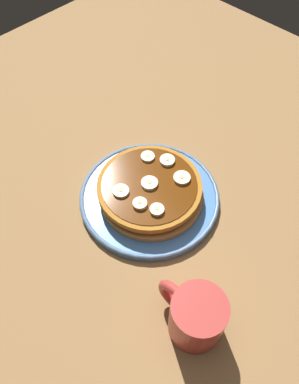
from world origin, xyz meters
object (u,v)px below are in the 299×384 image
object	(u,v)px
banana_slice_6	(148,157)
banana_slice_4	(140,204)
banana_slice_1	(182,178)
plate	(150,197)
banana_slice_5	(167,160)
banana_slice_3	(157,210)
pancake_stack	(151,192)
banana_slice_2	(121,191)
banana_slice_0	(151,185)
coffee_mug	(195,315)

from	to	relation	value
banana_slice_6	banana_slice_4	bearing A→B (deg)	127.24
banana_slice_1	banana_slice_4	world-z (taller)	banana_slice_4
plate	banana_slice_5	size ratio (longest dim) A/B	9.20
plate	banana_slice_3	bearing A→B (deg)	146.77
pancake_stack	banana_slice_3	bearing A→B (deg)	145.61
banana_slice_5	banana_slice_6	world-z (taller)	same
plate	banana_slice_2	world-z (taller)	banana_slice_2
banana_slice_0	banana_slice_4	xyz separation A→B (cm)	(-1.54, 4.45, 0.05)
coffee_mug	banana_slice_5	bearing A→B (deg)	-39.22
banana_slice_4	coffee_mug	bearing A→B (deg)	157.75
banana_slice_1	banana_slice_3	bearing A→B (deg)	100.57
plate	pancake_stack	xyz separation A→B (cm)	(-0.43, 0.14, 2.31)
pancake_stack	banana_slice_1	xyz separation A→B (cm)	(-3.12, -5.35, 2.09)
plate	banana_slice_6	distance (cm)	7.95
banana_slice_3	banana_slice_6	distance (cm)	12.76
banana_slice_4	banana_slice_5	xyz separation A→B (cm)	(3.45, -11.06, -0.05)
banana_slice_0	coffee_mug	distance (cm)	25.24
banana_slice_2	coffee_mug	distance (cm)	26.04
plate	banana_slice_4	size ratio (longest dim) A/B	10.39
banana_slice_0	banana_slice_3	xyz separation A→B (cm)	(-4.65, 3.24, 0.04)
banana_slice_2	banana_slice_5	distance (cm)	11.55
banana_slice_4	banana_slice_3	bearing A→B (deg)	-158.75
pancake_stack	banana_slice_1	distance (cm)	6.53
plate	banana_slice_6	bearing A→B (deg)	-42.74
banana_slice_0	banana_slice_4	size ratio (longest dim) A/B	1.21
banana_slice_0	banana_slice_5	xyz separation A→B (cm)	(1.91, -6.61, 0.00)
banana_slice_4	banana_slice_1	bearing A→B (deg)	-98.80
plate	coffee_mug	distance (cm)	26.01
banana_slice_1	coffee_mug	world-z (taller)	coffee_mug
pancake_stack	coffee_mug	world-z (taller)	coffee_mug
banana_slice_0	banana_slice_2	bearing A→B (deg)	58.08
banana_slice_3	banana_slice_4	bearing A→B (deg)	21.25
banana_slice_4	coffee_mug	size ratio (longest dim) A/B	0.22
banana_slice_2	banana_slice_6	distance (cm)	9.81
banana_slice_3	banana_slice_5	size ratio (longest dim) A/B	0.89
pancake_stack	banana_slice_2	distance (cm)	6.08
banana_slice_0	banana_slice_3	size ratio (longest dim) A/B	1.21
banana_slice_4	banana_slice_5	distance (cm)	11.58
plate	banana_slice_5	world-z (taller)	banana_slice_5
banana_slice_2	banana_slice_3	xyz separation A→B (cm)	(-7.69, -1.65, 0.07)
banana_slice_3	banana_slice_2	bearing A→B (deg)	12.09
plate	banana_slice_5	distance (cm)	7.96
banana_slice_6	coffee_mug	xyz separation A→B (cm)	(-27.16, 17.38, -0.51)
plate	banana_slice_2	distance (cm)	7.13
coffee_mug	banana_slice_4	bearing A→B (deg)	-22.25
pancake_stack	coffee_mug	bearing A→B (deg)	149.79
plate	coffee_mug	size ratio (longest dim) A/B	2.27
coffee_mug	pancake_stack	bearing A→B (deg)	-30.21
banana_slice_5	coffee_mug	xyz separation A→B (cm)	(-23.70, 19.34, -0.55)
banana_slice_3	plate	bearing A→B (deg)	-33.23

